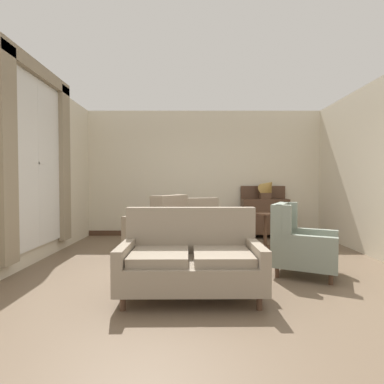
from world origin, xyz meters
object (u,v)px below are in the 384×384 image
object	(u,v)px
settee	(191,260)
armchair_near_sideboard	(158,230)
coffee_table	(218,238)
gramophone	(267,188)
armchair_far_left	(194,225)
porcelain_vase	(221,222)
armchair_foreground_right	(298,244)
sideboard	(264,215)
side_table	(265,227)

from	to	relation	value
settee	armchair_near_sideboard	size ratio (longest dim) A/B	1.35
coffee_table	gramophone	xyz separation A→B (m)	(1.33, 2.27, 0.74)
settee	armchair_far_left	bearing A→B (deg)	87.89
settee	armchair_near_sideboard	world-z (taller)	armchair_near_sideboard
porcelain_vase	gramophone	xyz separation A→B (m)	(1.29, 2.26, 0.50)
armchair_foreground_right	porcelain_vase	bearing A→B (deg)	93.67
porcelain_vase	settee	size ratio (longest dim) A/B	0.24
gramophone	armchair_foreground_right	bearing A→B (deg)	-95.34
sideboard	porcelain_vase	bearing A→B (deg)	-117.65
settee	gramophone	distance (m)	3.95
coffee_table	armchair_far_left	world-z (taller)	armchair_far_left
armchair_near_sideboard	porcelain_vase	bearing A→B (deg)	91.64
coffee_table	armchair_near_sideboard	xyz separation A→B (m)	(-0.99, 0.62, 0.02)
side_table	settee	bearing A→B (deg)	-120.89
coffee_table	porcelain_vase	xyz separation A→B (m)	(0.04, 0.00, 0.24)
side_table	gramophone	size ratio (longest dim) A/B	1.19
armchair_far_left	armchair_foreground_right	world-z (taller)	armchair_far_left
coffee_table	armchair_foreground_right	xyz separation A→B (m)	(1.08, -0.43, -0.00)
armchair_foreground_right	armchair_far_left	bearing A→B (deg)	64.66
armchair_far_left	side_table	world-z (taller)	armchair_far_left
porcelain_vase	armchair_far_left	world-z (taller)	armchair_far_left
sideboard	settee	bearing A→B (deg)	-115.55
coffee_table	settee	xyz separation A→B (m)	(-0.42, -1.19, -0.03)
porcelain_vase	armchair_near_sideboard	world-z (taller)	armchair_near_sideboard
coffee_table	armchair_near_sideboard	bearing A→B (deg)	147.91
settee	sideboard	bearing A→B (deg)	63.81
armchair_far_left	coffee_table	bearing A→B (deg)	83.23
sideboard	gramophone	xyz separation A→B (m)	(0.05, -0.09, 0.65)
coffee_table	gramophone	bearing A→B (deg)	59.60
armchair_foreground_right	settee	bearing A→B (deg)	143.22
armchair_far_left	gramophone	bearing A→B (deg)	-173.13
sideboard	armchair_foreground_right	bearing A→B (deg)	-94.14
armchair_near_sideboard	gramophone	size ratio (longest dim) A/B	2.01
coffee_table	sideboard	world-z (taller)	sideboard
armchair_foreground_right	coffee_table	bearing A→B (deg)	94.59
armchair_far_left	armchair_foreground_right	distance (m)	2.30
coffee_table	gramophone	distance (m)	2.73
armchair_foreground_right	armchair_near_sideboard	size ratio (longest dim) A/B	0.91
coffee_table	side_table	bearing A→B (deg)	49.86
armchair_near_sideboard	sideboard	world-z (taller)	sideboard
sideboard	armchair_near_sideboard	bearing A→B (deg)	-142.49
armchair_near_sideboard	coffee_table	bearing A→B (deg)	90.44
settee	armchair_near_sideboard	xyz separation A→B (m)	(-0.57, 1.81, 0.05)
side_table	gramophone	bearing A→B (deg)	73.46
coffee_table	armchair_near_sideboard	distance (m)	1.17
porcelain_vase	sideboard	bearing A→B (deg)	62.35
porcelain_vase	side_table	distance (m)	1.56
settee	armchair_near_sideboard	bearing A→B (deg)	106.84
armchair_far_left	armchair_foreground_right	size ratio (longest dim) A/B	0.96
side_table	coffee_table	bearing A→B (deg)	-130.14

